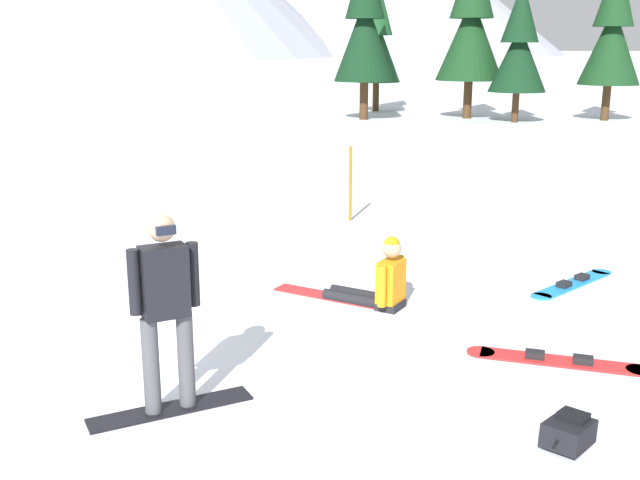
{
  "coord_description": "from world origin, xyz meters",
  "views": [
    {
      "loc": [
        3.94,
        -7.04,
        3.24
      ],
      "look_at": [
        1.9,
        1.37,
        1.0
      ],
      "focal_mm": 42.54,
      "sensor_mm": 36.0,
      "label": 1
    }
  ],
  "objects_px": {
    "loose_snowboard_near_right": "(573,283)",
    "snowboarder_midground": "(378,282)",
    "snowboarder_foreground": "(166,309)",
    "pine_tree_twin": "(613,31)",
    "backpack_black": "(569,431)",
    "pine_tree_broad": "(471,23)",
    "loose_snowboard_near_left": "(559,360)",
    "pine_tree_young": "(377,39)",
    "pine_tree_leaning": "(365,23)",
    "pine_tree_short": "(519,46)",
    "trail_marker_pole": "(350,184)"
  },
  "relations": [
    {
      "from": "loose_snowboard_near_right",
      "to": "snowboarder_midground",
      "type": "bearing_deg",
      "value": -148.62
    },
    {
      "from": "snowboarder_foreground",
      "to": "pine_tree_twin",
      "type": "xyz_separation_m",
      "value": [
        7.05,
        29.72,
        2.82
      ]
    },
    {
      "from": "loose_snowboard_near_right",
      "to": "pine_tree_twin",
      "type": "height_order",
      "value": "pine_tree_twin"
    },
    {
      "from": "backpack_black",
      "to": "pine_tree_broad",
      "type": "relative_size",
      "value": 0.07
    },
    {
      "from": "snowboarder_midground",
      "to": "pine_tree_twin",
      "type": "bearing_deg",
      "value": 77.87
    },
    {
      "from": "loose_snowboard_near_left",
      "to": "pine_tree_twin",
      "type": "relative_size",
      "value": 0.28
    },
    {
      "from": "pine_tree_young",
      "to": "backpack_black",
      "type": "bearing_deg",
      "value": -77.62
    },
    {
      "from": "pine_tree_young",
      "to": "pine_tree_leaning",
      "type": "bearing_deg",
      "value": -87.18
    },
    {
      "from": "pine_tree_short",
      "to": "pine_tree_twin",
      "type": "xyz_separation_m",
      "value": [
        3.85,
        1.78,
        0.63
      ]
    },
    {
      "from": "pine_tree_leaning",
      "to": "pine_tree_broad",
      "type": "relative_size",
      "value": 0.99
    },
    {
      "from": "trail_marker_pole",
      "to": "pine_tree_twin",
      "type": "bearing_deg",
      "value": 72.23
    },
    {
      "from": "snowboarder_foreground",
      "to": "pine_tree_broad",
      "type": "height_order",
      "value": "pine_tree_broad"
    },
    {
      "from": "snowboarder_foreground",
      "to": "backpack_black",
      "type": "xyz_separation_m",
      "value": [
        3.48,
        0.2,
        -0.85
      ]
    },
    {
      "from": "trail_marker_pole",
      "to": "pine_tree_twin",
      "type": "xyz_separation_m",
      "value": [
        6.99,
        21.79,
        3.1
      ]
    },
    {
      "from": "trail_marker_pole",
      "to": "pine_tree_leaning",
      "type": "bearing_deg",
      "value": 99.71
    },
    {
      "from": "pine_tree_short",
      "to": "backpack_black",
      "type": "bearing_deg",
      "value": -89.44
    },
    {
      "from": "loose_snowboard_near_left",
      "to": "pine_tree_short",
      "type": "xyz_separation_m",
      "value": [
        -0.3,
        25.98,
        3.15
      ]
    },
    {
      "from": "trail_marker_pole",
      "to": "pine_tree_leaning",
      "type": "distance_m",
      "value": 20.24
    },
    {
      "from": "pine_tree_short",
      "to": "snowboarder_foreground",
      "type": "bearing_deg",
      "value": -96.54
    },
    {
      "from": "pine_tree_leaning",
      "to": "pine_tree_young",
      "type": "distance_m",
      "value": 4.54
    },
    {
      "from": "trail_marker_pole",
      "to": "loose_snowboard_near_right",
      "type": "bearing_deg",
      "value": -39.67
    },
    {
      "from": "snowboarder_foreground",
      "to": "pine_tree_broad",
      "type": "distance_m",
      "value": 29.51
    },
    {
      "from": "snowboarder_foreground",
      "to": "trail_marker_pole",
      "type": "height_order",
      "value": "snowboarder_foreground"
    },
    {
      "from": "snowboarder_midground",
      "to": "pine_tree_twin",
      "type": "relative_size",
      "value": 0.26
    },
    {
      "from": "pine_tree_broad",
      "to": "pine_tree_twin",
      "type": "distance_m",
      "value": 5.96
    },
    {
      "from": "loose_snowboard_near_right",
      "to": "pine_tree_leaning",
      "type": "height_order",
      "value": "pine_tree_leaning"
    },
    {
      "from": "loose_snowboard_near_right",
      "to": "backpack_black",
      "type": "xyz_separation_m",
      "value": [
        -0.39,
        -4.58,
        0.1
      ]
    },
    {
      "from": "snowboarder_midground",
      "to": "pine_tree_twin",
      "type": "height_order",
      "value": "pine_tree_twin"
    },
    {
      "from": "snowboarder_midground",
      "to": "pine_tree_leaning",
      "type": "relative_size",
      "value": 0.24
    },
    {
      "from": "pine_tree_young",
      "to": "snowboarder_midground",
      "type": "bearing_deg",
      "value": -80.38
    },
    {
      "from": "trail_marker_pole",
      "to": "pine_tree_short",
      "type": "xyz_separation_m",
      "value": [
        3.14,
        20.01,
        2.47
      ]
    },
    {
      "from": "snowboarder_midground",
      "to": "loose_snowboard_near_left",
      "type": "height_order",
      "value": "snowboarder_midground"
    },
    {
      "from": "pine_tree_leaning",
      "to": "trail_marker_pole",
      "type": "bearing_deg",
      "value": -80.29
    },
    {
      "from": "snowboarder_foreground",
      "to": "pine_tree_young",
      "type": "distance_m",
      "value": 32.38
    },
    {
      "from": "trail_marker_pole",
      "to": "pine_tree_young",
      "type": "relative_size",
      "value": 0.22
    },
    {
      "from": "pine_tree_short",
      "to": "pine_tree_twin",
      "type": "relative_size",
      "value": 0.83
    },
    {
      "from": "snowboarder_foreground",
      "to": "loose_snowboard_near_left",
      "type": "relative_size",
      "value": 0.95
    },
    {
      "from": "trail_marker_pole",
      "to": "pine_tree_young",
      "type": "xyz_separation_m",
      "value": [
        -3.59,
        24.16,
        2.8
      ]
    },
    {
      "from": "pine_tree_twin",
      "to": "pine_tree_short",
      "type": "bearing_deg",
      "value": -155.15
    },
    {
      "from": "backpack_black",
      "to": "pine_tree_leaning",
      "type": "distance_m",
      "value": 28.5
    },
    {
      "from": "snowboarder_foreground",
      "to": "pine_tree_twin",
      "type": "relative_size",
      "value": 0.26
    },
    {
      "from": "backpack_black",
      "to": "pine_tree_young",
      "type": "relative_size",
      "value": 0.09
    },
    {
      "from": "snowboarder_midground",
      "to": "trail_marker_pole",
      "type": "relative_size",
      "value": 1.3
    },
    {
      "from": "trail_marker_pole",
      "to": "pine_tree_broad",
      "type": "distance_m",
      "value": 21.69
    },
    {
      "from": "loose_snowboard_near_left",
      "to": "snowboarder_midground",
      "type": "bearing_deg",
      "value": 148.85
    },
    {
      "from": "loose_snowboard_near_left",
      "to": "pine_tree_leaning",
      "type": "xyz_separation_m",
      "value": [
        -6.81,
        25.64,
        4.09
      ]
    },
    {
      "from": "loose_snowboard_near_left",
      "to": "trail_marker_pole",
      "type": "xyz_separation_m",
      "value": [
        -3.44,
        5.97,
        0.68
      ]
    },
    {
      "from": "snowboarder_foreground",
      "to": "snowboarder_midground",
      "type": "distance_m",
      "value": 3.59
    },
    {
      "from": "pine_tree_leaning",
      "to": "pine_tree_twin",
      "type": "xyz_separation_m",
      "value": [
        10.35,
        2.13,
        -0.31
      ]
    },
    {
      "from": "pine_tree_broad",
      "to": "pine_tree_short",
      "type": "height_order",
      "value": "pine_tree_broad"
    }
  ]
}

